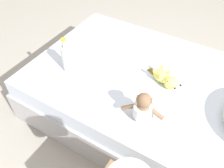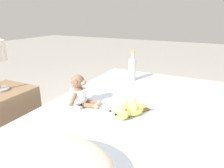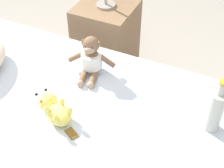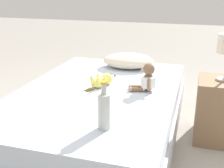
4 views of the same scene
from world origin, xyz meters
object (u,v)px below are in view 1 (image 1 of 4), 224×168
(bed, at_px, (150,98))
(plush_monkey, at_px, (143,108))
(glass_bottle, at_px, (67,58))
(plush_yellow_creature, at_px, (165,78))

(bed, distance_m, plush_monkey, 0.52)
(bed, bearing_deg, glass_bottle, -67.70)
(bed, xyz_separation_m, plush_monkey, (0.39, 0.09, 0.33))
(plush_yellow_creature, bearing_deg, bed, -92.25)
(bed, relative_size, plush_yellow_creature, 6.46)
(bed, height_order, plush_yellow_creature, plush_yellow_creature)
(plush_monkey, xyz_separation_m, plush_yellow_creature, (-0.39, 0.01, -0.05))
(plush_yellow_creature, xyz_separation_m, glass_bottle, (0.26, -0.74, 0.07))
(plush_monkey, bearing_deg, plush_yellow_creature, 179.09)
(plush_monkey, relative_size, plush_yellow_creature, 0.91)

